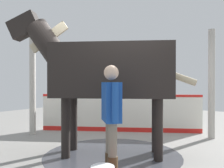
{
  "coord_description": "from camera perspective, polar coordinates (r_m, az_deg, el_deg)",
  "views": [
    {
      "loc": [
        -3.92,
        -2.56,
        1.36
      ],
      "look_at": [
        -0.68,
        -0.22,
        1.33
      ],
      "focal_mm": 38.8,
      "sensor_mm": 36.0,
      "label": 1
    }
  ],
  "objects": [
    {
      "name": "ground_plane",
      "position": [
        4.87,
        2.63,
        -15.86
      ],
      "size": [
        16.0,
        16.0,
        0.02
      ],
      "primitive_type": "cube",
      "color": "gray"
    },
    {
      "name": "wet_patch",
      "position": [
        4.71,
        0.14,
        -16.3
      ],
      "size": [
        2.56,
        2.56,
        0.0
      ],
      "primitive_type": "cylinder",
      "color": "#42444C",
      "rests_on": "ground"
    },
    {
      "name": "barrier_wall",
      "position": [
        6.69,
        1.96,
        -7.18
      ],
      "size": [
        2.25,
        3.83,
        1.02
      ],
      "color": "silver",
      "rests_on": "ground"
    },
    {
      "name": "roof_post_near",
      "position": [
        6.61,
        -18.21,
        0.06
      ],
      "size": [
        0.16,
        0.16,
        2.63
      ],
      "primitive_type": "cylinder",
      "color": "#B7B2A8",
      "rests_on": "ground"
    },
    {
      "name": "roof_post_far",
      "position": [
        6.3,
        22.41,
        0.03
      ],
      "size": [
        0.16,
        0.16,
        2.63
      ],
      "primitive_type": "cylinder",
      "color": "#B7B2A8",
      "rests_on": "ground"
    },
    {
      "name": "horse",
      "position": [
        4.53,
        -1.47,
        3.18
      ],
      "size": [
        2.09,
        3.18,
        2.72
      ],
      "rotation": [
        0.0,
        0.0,
        2.09
      ],
      "color": "black",
      "rests_on": "ground"
    },
    {
      "name": "handler",
      "position": [
        3.5,
        -0.18,
        -6.83
      ],
      "size": [
        0.48,
        0.5,
        1.6
      ],
      "rotation": [
        0.0,
        0.0,
        5.52
      ],
      "color": "#47331E",
      "rests_on": "ground"
    }
  ]
}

